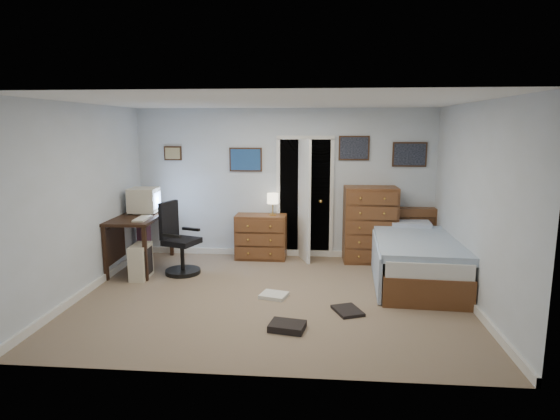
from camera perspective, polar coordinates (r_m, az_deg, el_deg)
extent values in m
cube|color=#89725E|center=(6.26, -0.93, -10.54)|extent=(5.00, 4.00, 0.02)
cube|color=#311B10|center=(7.63, -16.72, -0.73)|extent=(0.73, 1.48, 0.04)
cube|color=#311B10|center=(7.20, -20.52, -5.00)|extent=(0.06, 0.06, 0.79)
cube|color=#311B10|center=(7.00, -16.12, -5.19)|extent=(0.06, 0.06, 0.79)
cube|color=#311B10|center=(8.44, -16.93, -2.63)|extent=(0.06, 0.06, 0.79)
cube|color=#311B10|center=(8.26, -13.12, -2.72)|extent=(0.06, 0.06, 0.79)
cube|color=#311B10|center=(7.81, -18.76, -3.36)|extent=(0.09, 1.34, 0.56)
cube|color=beige|center=(7.72, -16.27, 1.19)|extent=(0.44, 0.42, 0.38)
cube|color=#8CB2F2|center=(7.65, -14.72, 1.19)|extent=(0.02, 0.31, 0.25)
cube|color=beige|center=(7.75, -16.19, -0.28)|extent=(0.29, 0.29, 0.02)
cube|color=beige|center=(7.24, -16.42, -1.00)|extent=(0.19, 0.45, 0.03)
cube|color=beige|center=(7.19, -16.60, -6.02)|extent=(0.24, 0.48, 0.50)
cube|color=black|center=(7.15, -15.71, -6.06)|extent=(0.02, 0.34, 0.39)
cylinder|color=black|center=(7.31, -11.74, -7.34)|extent=(0.67, 0.67, 0.06)
cylinder|color=black|center=(7.24, -11.80, -5.66)|extent=(0.08, 0.08, 0.41)
cube|color=black|center=(7.18, -11.88, -3.78)|extent=(0.57, 0.57, 0.08)
cube|color=black|center=(7.24, -13.40, -1.17)|extent=(0.19, 0.40, 0.56)
cube|color=black|center=(6.96, -13.10, -3.07)|extent=(0.30, 0.15, 0.04)
cube|color=black|center=(7.34, -10.80, -2.30)|extent=(0.30, 0.15, 0.04)
cube|color=maroon|center=(8.14, -16.26, -2.69)|extent=(0.18, 0.18, 0.89)
cube|color=brown|center=(7.87, -2.33, -3.27)|extent=(0.85, 0.43, 0.75)
cylinder|color=gold|center=(7.77, -0.89, -0.56)|extent=(0.11, 0.11, 0.02)
cylinder|color=gold|center=(7.75, -0.89, 0.26)|extent=(0.02, 0.02, 0.22)
cylinder|color=beige|center=(7.73, -0.89, 1.41)|extent=(0.19, 0.19, 0.17)
cube|color=black|center=(8.21, 3.11, 1.74)|extent=(0.90, 0.60, 2.00)
cube|color=white|center=(7.91, -0.22, 1.44)|extent=(0.06, 0.05, 2.00)
cube|color=white|center=(7.89, 6.31, 1.34)|extent=(0.06, 0.05, 2.00)
cube|color=white|center=(7.80, 3.11, 8.82)|extent=(0.96, 0.05, 0.06)
cube|color=white|center=(7.78, 2.69, 1.28)|extent=(0.31, 0.77, 2.00)
sphere|color=gold|center=(7.63, 4.97, 1.06)|extent=(0.06, 0.06, 0.06)
cube|color=brown|center=(7.78, 10.90, -1.75)|extent=(0.86, 0.53, 1.24)
cube|color=brown|center=(8.02, 15.03, -2.86)|extent=(0.99, 0.31, 0.88)
cube|color=black|center=(7.92, 15.21, -1.81)|extent=(0.91, 0.16, 0.29)
cube|color=maroon|center=(7.93, 15.20, -2.09)|extent=(0.79, 0.17, 0.22)
cube|color=brown|center=(7.04, 16.29, -6.86)|extent=(1.22, 2.24, 0.38)
cube|color=white|center=(6.96, 16.41, -4.58)|extent=(1.17, 2.20, 0.20)
cube|color=#6589BC|center=(6.82, 16.58, -3.84)|extent=(1.26, 1.92, 0.11)
cube|color=#6589BC|center=(6.84, 11.63, -6.14)|extent=(0.15, 1.85, 0.59)
cube|color=#7E95CA|center=(7.71, 15.64, -1.87)|extent=(0.62, 0.45, 0.14)
cube|color=#331E11|center=(8.20, -12.93, 6.76)|extent=(0.30, 0.03, 0.24)
cube|color=#8A9350|center=(8.19, -12.97, 6.75)|extent=(0.25, 0.01, 0.19)
cube|color=#331E11|center=(7.92, -4.21, 6.15)|extent=(0.55, 0.03, 0.40)
cube|color=navy|center=(7.90, -4.23, 6.14)|extent=(0.50, 0.01, 0.35)
cube|color=#331E11|center=(7.83, 9.01, 7.47)|extent=(0.50, 0.03, 0.40)
cube|color=black|center=(7.81, 9.02, 7.46)|extent=(0.45, 0.01, 0.35)
cube|color=#331E11|center=(7.95, 15.52, 6.54)|extent=(0.55, 0.03, 0.40)
cube|color=black|center=(7.93, 15.54, 6.54)|extent=(0.50, 0.01, 0.35)
cube|color=silver|center=(6.21, -0.74, -10.35)|extent=(0.40, 0.36, 0.05)
cube|color=black|center=(5.80, 8.24, -12.05)|extent=(0.41, 0.46, 0.04)
cube|color=black|center=(5.29, 0.89, -14.00)|extent=(0.43, 0.35, 0.08)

